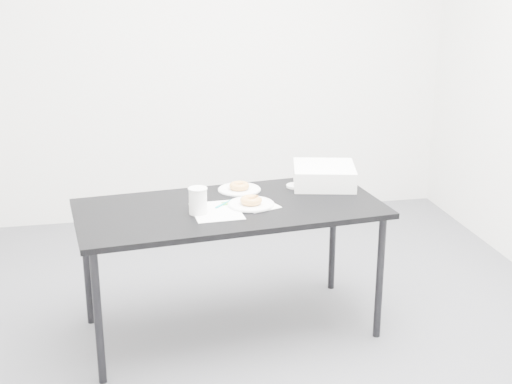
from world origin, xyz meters
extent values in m
plane|color=#48484D|center=(0.00, 0.00, 0.00)|extent=(4.00, 4.00, 0.00)
cube|color=silver|center=(0.00, 2.00, 1.35)|extent=(4.00, 0.02, 2.70)
cube|color=black|center=(0.01, 0.13, 0.70)|extent=(1.64, 0.90, 0.03)
cylinder|color=black|center=(-0.68, -0.25, 0.34)|extent=(0.04, 0.04, 0.69)
cylinder|color=black|center=(-0.75, 0.36, 0.34)|extent=(0.04, 0.04, 0.69)
cylinder|color=black|center=(0.76, -0.10, 0.34)|extent=(0.04, 0.04, 0.69)
cylinder|color=black|center=(0.70, 0.52, 0.34)|extent=(0.04, 0.04, 0.69)
cube|color=white|center=(-0.07, 0.07, 0.72)|extent=(0.25, 0.31, 0.00)
cube|color=green|center=(0.00, 0.17, 0.72)|extent=(0.05, 0.05, 0.00)
cylinder|color=#0E989C|center=(-0.02, 0.15, 0.72)|extent=(0.10, 0.11, 0.01)
cube|color=white|center=(0.16, 0.10, 0.72)|extent=(0.22, 0.22, 0.00)
cylinder|color=white|center=(0.12, 0.12, 0.72)|extent=(0.24, 0.24, 0.01)
torus|color=gold|center=(0.12, 0.12, 0.74)|extent=(0.13, 0.13, 0.04)
cylinder|color=white|center=(0.10, 0.38, 0.72)|extent=(0.24, 0.24, 0.01)
torus|color=gold|center=(0.10, 0.38, 0.74)|extent=(0.14, 0.14, 0.04)
cylinder|color=white|center=(-0.17, 0.05, 0.78)|extent=(0.09, 0.09, 0.14)
cylinder|color=white|center=(0.42, 0.38, 0.72)|extent=(0.10, 0.10, 0.01)
cube|color=white|center=(0.59, 0.38, 0.77)|extent=(0.41, 0.41, 0.11)
camera|label=1|loc=(-0.55, -3.29, 1.94)|focal=50.00mm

